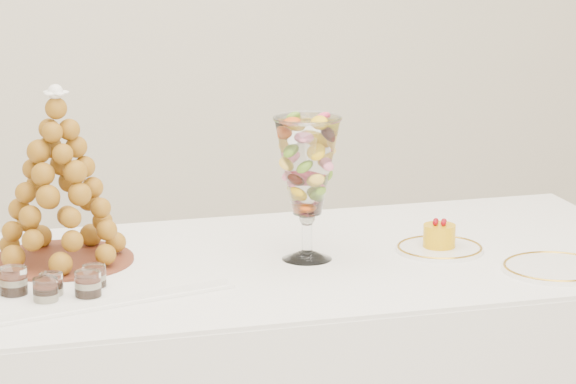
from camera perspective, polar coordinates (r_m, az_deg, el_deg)
name	(u,v)px	position (r m, az deg, el deg)	size (l,w,h in m)	color
lace_tray	(49,276)	(2.92, -9.98, -3.46)	(0.61, 0.46, 0.02)	white
macaron_vase	(307,168)	(2.98, 0.81, 1.00)	(0.15, 0.15, 0.32)	white
cake_plate	(440,249)	(3.11, 6.36, -2.39)	(0.20, 0.20, 0.01)	white
spare_plate	(555,268)	(3.00, 11.11, -3.16)	(0.23, 0.23, 0.01)	white
verrine_a	(14,286)	(2.78, -11.40, -3.87)	(0.06, 0.06, 0.08)	white
verrine_b	(51,289)	(2.76, -9.87, -4.02)	(0.05, 0.05, 0.06)	white
verrine_c	(95,281)	(2.80, -8.10, -3.69)	(0.05, 0.05, 0.06)	white
verrine_d	(46,295)	(2.72, -10.10, -4.24)	(0.05, 0.05, 0.07)	white
verrine_e	(88,289)	(2.74, -8.36, -4.02)	(0.05, 0.05, 0.07)	white
croquembouche	(59,177)	(2.94, -9.56, 0.63)	(0.31, 0.31, 0.38)	brown
mousse_cake	(439,235)	(3.11, 6.35, -1.81)	(0.07, 0.07, 0.06)	#E9AA0A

